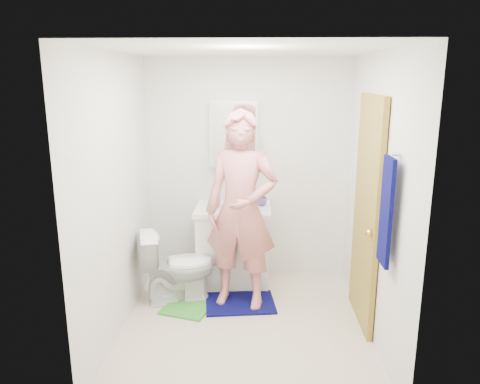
% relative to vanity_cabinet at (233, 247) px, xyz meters
% --- Properties ---
extents(floor, '(2.20, 2.40, 0.02)m').
position_rel_vanity_cabinet_xyz_m(floor, '(0.15, -0.91, -0.41)').
color(floor, beige).
rests_on(floor, ground).
extents(ceiling, '(2.20, 2.40, 0.02)m').
position_rel_vanity_cabinet_xyz_m(ceiling, '(0.15, -0.91, 2.01)').
color(ceiling, white).
rests_on(ceiling, ground).
extents(wall_back, '(2.20, 0.02, 2.40)m').
position_rel_vanity_cabinet_xyz_m(wall_back, '(0.15, 0.30, 0.80)').
color(wall_back, silver).
rests_on(wall_back, ground).
extents(wall_front, '(2.20, 0.02, 2.40)m').
position_rel_vanity_cabinet_xyz_m(wall_front, '(0.15, -2.12, 0.80)').
color(wall_front, silver).
rests_on(wall_front, ground).
extents(wall_left, '(0.02, 2.40, 2.40)m').
position_rel_vanity_cabinet_xyz_m(wall_left, '(-0.96, -0.91, 0.80)').
color(wall_left, silver).
rests_on(wall_left, ground).
extents(wall_right, '(0.02, 2.40, 2.40)m').
position_rel_vanity_cabinet_xyz_m(wall_right, '(1.26, -0.91, 0.80)').
color(wall_right, silver).
rests_on(wall_right, ground).
extents(vanity_cabinet, '(0.75, 0.55, 0.80)m').
position_rel_vanity_cabinet_xyz_m(vanity_cabinet, '(0.00, 0.00, 0.00)').
color(vanity_cabinet, white).
rests_on(vanity_cabinet, floor).
extents(countertop, '(0.79, 0.59, 0.05)m').
position_rel_vanity_cabinet_xyz_m(countertop, '(0.00, 0.00, 0.43)').
color(countertop, white).
rests_on(countertop, vanity_cabinet).
extents(sink_basin, '(0.40, 0.40, 0.03)m').
position_rel_vanity_cabinet_xyz_m(sink_basin, '(0.00, 0.00, 0.44)').
color(sink_basin, white).
rests_on(sink_basin, countertop).
extents(faucet, '(0.03, 0.03, 0.12)m').
position_rel_vanity_cabinet_xyz_m(faucet, '(0.00, 0.18, 0.51)').
color(faucet, silver).
rests_on(faucet, countertop).
extents(medicine_cabinet, '(0.50, 0.12, 0.70)m').
position_rel_vanity_cabinet_xyz_m(medicine_cabinet, '(0.00, 0.22, 1.20)').
color(medicine_cabinet, white).
rests_on(medicine_cabinet, wall_back).
extents(mirror_panel, '(0.46, 0.01, 0.66)m').
position_rel_vanity_cabinet_xyz_m(mirror_panel, '(0.00, 0.16, 1.20)').
color(mirror_panel, white).
rests_on(mirror_panel, wall_back).
extents(door, '(0.05, 0.80, 2.05)m').
position_rel_vanity_cabinet_xyz_m(door, '(1.22, -0.76, 0.62)').
color(door, '#A98C2E').
rests_on(door, ground).
extents(door_knob, '(0.07, 0.07, 0.07)m').
position_rel_vanity_cabinet_xyz_m(door_knob, '(1.18, -1.08, 0.55)').
color(door_knob, gold).
rests_on(door_knob, door).
extents(towel, '(0.03, 0.24, 0.80)m').
position_rel_vanity_cabinet_xyz_m(towel, '(1.18, -1.48, 0.85)').
color(towel, '#070848').
rests_on(towel, wall_right).
extents(towel_hook, '(0.06, 0.02, 0.02)m').
position_rel_vanity_cabinet_xyz_m(towel_hook, '(1.22, -1.48, 1.27)').
color(towel_hook, silver).
rests_on(towel_hook, wall_right).
extents(toilet, '(0.79, 0.58, 0.73)m').
position_rel_vanity_cabinet_xyz_m(toilet, '(-0.53, -0.45, -0.04)').
color(toilet, white).
rests_on(toilet, floor).
extents(bath_mat, '(0.73, 0.56, 0.02)m').
position_rel_vanity_cabinet_xyz_m(bath_mat, '(0.09, -0.53, -0.39)').
color(bath_mat, '#070848').
rests_on(bath_mat, floor).
extents(green_rug, '(0.53, 0.48, 0.02)m').
position_rel_vanity_cabinet_xyz_m(green_rug, '(-0.42, -0.65, -0.39)').
color(green_rug, green).
rests_on(green_rug, floor).
extents(soap_dispenser, '(0.11, 0.11, 0.19)m').
position_rel_vanity_cabinet_xyz_m(soap_dispenser, '(-0.19, -0.03, 0.55)').
color(soap_dispenser, '#B25753').
rests_on(soap_dispenser, countertop).
extents(toothbrush_cup, '(0.15, 0.15, 0.09)m').
position_rel_vanity_cabinet_xyz_m(toothbrush_cup, '(0.30, 0.07, 0.50)').
color(toothbrush_cup, '#5E4495').
rests_on(toothbrush_cup, countertop).
extents(man, '(0.77, 0.59, 1.89)m').
position_rel_vanity_cabinet_xyz_m(man, '(0.10, -0.53, 0.57)').
color(man, '#CD7673').
rests_on(man, bath_mat).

